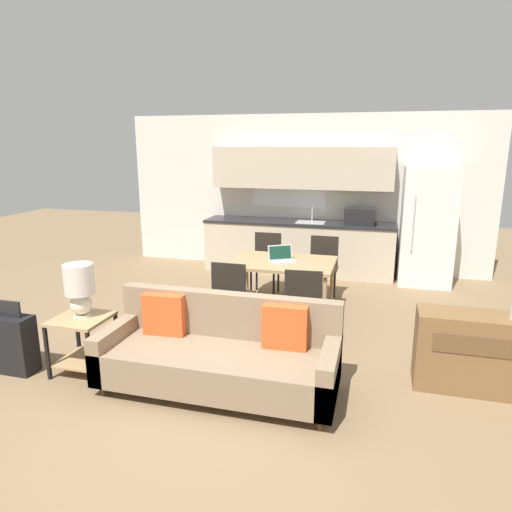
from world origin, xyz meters
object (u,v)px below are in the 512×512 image
object	(u,v)px
dining_chair_near_right	(304,302)
dining_chair_far_left	(266,260)
refrigerator	(427,226)
dining_chair_near_left	(232,294)
suitcase	(14,344)
credenza	(490,354)
dining_table	(282,266)
side_table	(82,335)
table_lamp	(80,287)
dining_chair_far_right	(323,265)
couch	(220,354)
laptop	(282,258)

from	to	relation	value
dining_chair_near_right	dining_chair_far_left	distance (m)	1.90
refrigerator	dining_chair_near_left	xyz separation A→B (m)	(-2.33, -2.81, -0.42)
suitcase	credenza	bearing A→B (deg)	10.65
dining_table	side_table	distance (m)	2.57
table_lamp	dining_chair_far_left	xyz separation A→B (m)	(1.14, 2.82, -0.36)
dining_table	suitcase	xyz separation A→B (m)	(-2.21, -2.20, -0.37)
refrigerator	side_table	world-z (taller)	refrigerator
dining_table	dining_chair_far_right	distance (m)	0.92
side_table	dining_chair_near_left	bearing A→B (deg)	47.28
credenza	dining_chair_far_left	bearing A→B (deg)	140.07
dining_chair_far_left	dining_chair_far_right	bearing A→B (deg)	-3.33
dining_chair_far_left	suitcase	bearing A→B (deg)	-121.59
couch	dining_chair_near_right	distance (m)	1.25
table_lamp	couch	bearing A→B (deg)	1.14
dining_table	suitcase	distance (m)	3.14
table_lamp	laptop	world-z (taller)	table_lamp
dining_table	dining_chair_far_left	distance (m)	0.95
refrigerator	dining_chair_near_left	world-z (taller)	refrigerator
dining_chair_far_right	dining_table	bearing A→B (deg)	-117.42
refrigerator	side_table	distance (m)	5.35
side_table	credenza	xyz separation A→B (m)	(3.76, 0.65, -0.02)
credenza	dining_chair_near_right	world-z (taller)	dining_chair_near_right
refrigerator	dining_chair_far_left	xyz separation A→B (m)	(-2.33, -1.19, -0.42)
dining_table	dining_chair_near_left	distance (m)	0.91
dining_chair_near_right	dining_chair_near_left	world-z (taller)	same
laptop	dining_chair_near_left	bearing A→B (deg)	-148.67
couch	dining_chair_near_left	world-z (taller)	dining_chair_near_left
dining_chair_near_left	laptop	xyz separation A→B (m)	(0.41, 0.78, 0.27)
refrigerator	dining_chair_near_right	distance (m)	3.27
credenza	dining_chair_near_left	distance (m)	2.70
credenza	dining_chair_near_right	bearing A→B (deg)	164.12
dining_chair_far_left	suitcase	world-z (taller)	dining_chair_far_left
couch	dining_chair_far_left	bearing A→B (deg)	95.53
dining_chair_near_right	dining_chair_near_left	xyz separation A→B (m)	(-0.85, 0.08, 0.00)
credenza	suitcase	distance (m)	4.49
dining_chair_near_right	dining_chair_far_left	bearing A→B (deg)	-67.47
couch	dining_chair_far_right	size ratio (longest dim) A/B	2.37
side_table	dining_chair_near_right	distance (m)	2.30
refrigerator	credenza	size ratio (longest dim) A/B	1.45
side_table	dining_chair_far_left	distance (m)	3.07
couch	refrigerator	bearing A→B (deg)	62.62
dining_chair_far_left	laptop	xyz separation A→B (m)	(0.41, -0.84, 0.27)
dining_table	credenza	bearing A→B (deg)	-31.84
couch	table_lamp	xyz separation A→B (m)	(-1.41, -0.03, 0.53)
dining_chair_far_left	dining_chair_far_right	world-z (taller)	same
table_lamp	refrigerator	bearing A→B (deg)	49.12
dining_chair_near_left	dining_chair_far_right	bearing A→B (deg)	-117.87
dining_chair_far_right	credenza	bearing A→B (deg)	-50.10
dining_chair_far_left	dining_chair_near_right	bearing A→B (deg)	-64.46
dining_chair_near_right	suitcase	world-z (taller)	dining_chair_near_right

